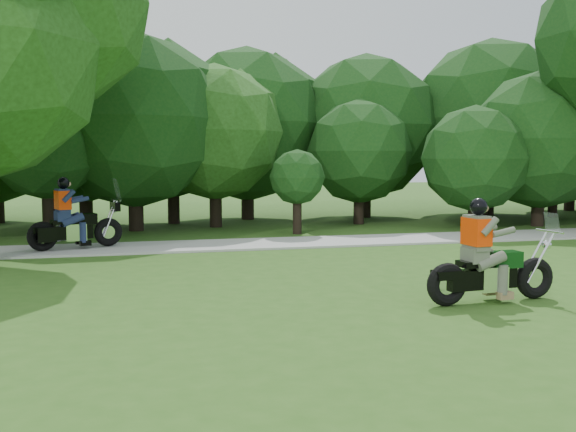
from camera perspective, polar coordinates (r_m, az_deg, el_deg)
name	(u,v)px	position (r m, az deg, el deg)	size (l,w,h in m)	color
ground	(533,298)	(12.20, 20.96, -6.84)	(100.00, 100.00, 0.00)	#2D5618
walkway	(369,240)	(19.21, 7.18, -2.14)	(60.00, 2.20, 0.06)	#A6A6A0
tree_line	(336,129)	(25.59, 4.28, 7.73)	(39.17, 12.17, 7.53)	black
chopper_motorcycle	(486,264)	(11.43, 17.20, -4.13)	(2.52, 0.72, 1.80)	black
touring_motorcycle	(70,223)	(17.86, -18.82, -0.60)	(2.43, 1.35, 1.91)	black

